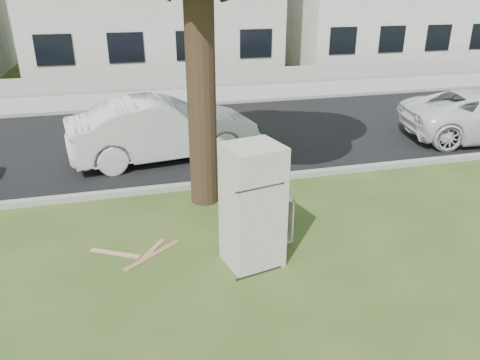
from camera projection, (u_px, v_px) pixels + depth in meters
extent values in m
plane|color=#2D491A|center=(248.00, 242.00, 7.88)|extent=(120.00, 120.00, 0.00)
cube|color=black|center=(191.00, 137.00, 13.22)|extent=(120.00, 7.00, 0.01)
cube|color=gray|center=(217.00, 186.00, 10.06)|extent=(120.00, 0.18, 0.12)
cube|color=gray|center=(175.00, 107.00, 16.38)|extent=(120.00, 0.18, 0.12)
cube|color=gray|center=(170.00, 98.00, 17.67)|extent=(120.00, 2.80, 0.01)
cube|color=gray|center=(164.00, 81.00, 18.96)|extent=(120.00, 0.15, 0.70)
cylinder|color=black|center=(201.00, 69.00, 8.37)|extent=(0.54, 0.54, 5.20)
cube|color=silver|center=(253.00, 206.00, 6.96)|extent=(0.93, 0.88, 1.92)
cube|color=white|center=(258.00, 217.00, 7.85)|extent=(1.03, 0.64, 0.80)
cube|color=#956F48|center=(153.00, 255.00, 7.47)|extent=(0.95, 0.74, 0.02)
cube|color=tan|center=(115.00, 253.00, 7.52)|extent=(0.79, 0.51, 0.02)
cube|color=#A57D5C|center=(152.00, 251.00, 7.60)|extent=(0.49, 0.65, 0.02)
imported|color=silver|center=(164.00, 128.00, 11.39)|extent=(4.74, 2.22, 1.50)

